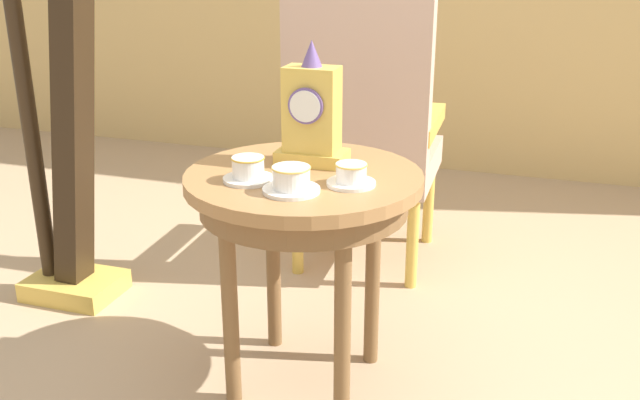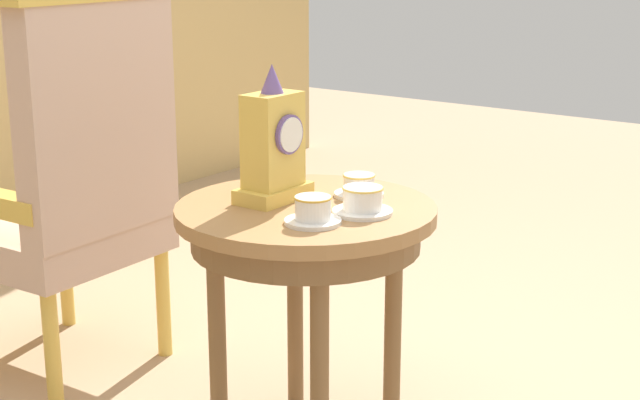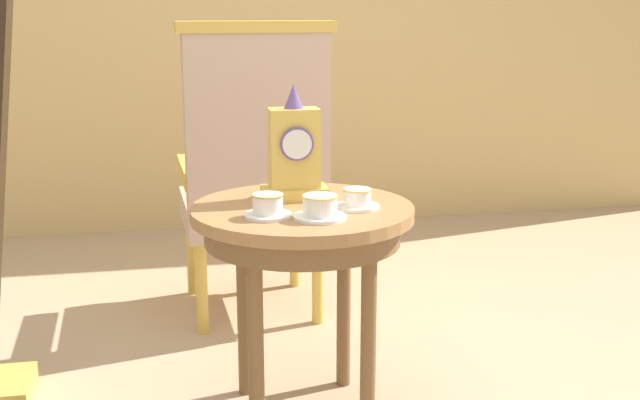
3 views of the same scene
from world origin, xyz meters
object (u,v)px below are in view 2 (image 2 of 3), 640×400
(teacup_center, at_px, (359,187))
(mantel_clock, at_px, (273,147))
(teacup_left, at_px, (313,211))
(side_table, at_px, (306,238))
(teacup_right, at_px, (363,201))
(armchair, at_px, (74,180))

(teacup_center, xyz_separation_m, mantel_clock, (-0.15, 0.15, 0.11))
(teacup_left, bearing_deg, teacup_center, 10.88)
(side_table, relative_size, teacup_right, 4.47)
(side_table, distance_m, mantel_clock, 0.24)
(teacup_left, distance_m, armchair, 0.91)
(side_table, bearing_deg, armchair, 93.53)
(mantel_clock, bearing_deg, armchair, 93.35)
(side_table, height_order, mantel_clock, mantel_clock)
(teacup_right, bearing_deg, mantel_clock, 96.81)
(side_table, relative_size, teacup_center, 5.12)
(teacup_center, bearing_deg, side_table, 158.99)
(side_table, relative_size, mantel_clock, 1.90)
(teacup_right, height_order, teacup_center, teacup_right)
(mantel_clock, distance_m, armchair, 0.73)
(side_table, xyz_separation_m, teacup_right, (0.02, -0.15, 0.11))
(teacup_right, bearing_deg, teacup_left, 161.28)
(side_table, xyz_separation_m, mantel_clock, (-0.01, 0.09, 0.22))
(teacup_right, height_order, mantel_clock, mantel_clock)
(teacup_right, relative_size, armchair, 0.13)
(teacup_right, relative_size, mantel_clock, 0.42)
(armchair, bearing_deg, teacup_center, -77.09)
(side_table, relative_size, teacup_left, 4.87)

